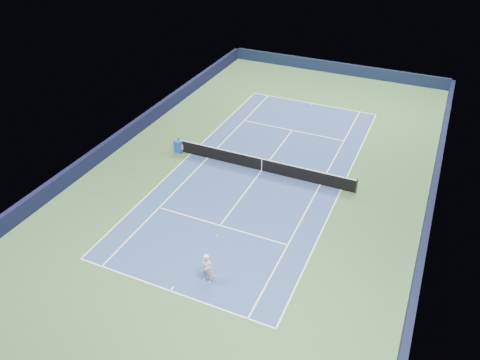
% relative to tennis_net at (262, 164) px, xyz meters
% --- Properties ---
extents(ground, '(40.00, 40.00, 0.00)m').
position_rel_tennis_net_xyz_m(ground, '(0.00, 0.00, -0.50)').
color(ground, '#33572F').
rests_on(ground, ground).
extents(wall_far, '(22.00, 0.35, 1.10)m').
position_rel_tennis_net_xyz_m(wall_far, '(0.00, 19.82, 0.05)').
color(wall_far, black).
rests_on(wall_far, ground).
extents(wall_right, '(0.35, 40.00, 1.10)m').
position_rel_tennis_net_xyz_m(wall_right, '(10.82, 0.00, 0.05)').
color(wall_right, black).
rests_on(wall_right, ground).
extents(wall_left, '(0.35, 40.00, 1.10)m').
position_rel_tennis_net_xyz_m(wall_left, '(-10.82, 0.00, 0.05)').
color(wall_left, black).
rests_on(wall_left, ground).
extents(court_surface, '(10.97, 23.77, 0.01)m').
position_rel_tennis_net_xyz_m(court_surface, '(0.00, 0.00, -0.50)').
color(court_surface, navy).
rests_on(court_surface, ground).
extents(baseline_far, '(10.97, 0.08, 0.00)m').
position_rel_tennis_net_xyz_m(baseline_far, '(0.00, 11.88, -0.50)').
color(baseline_far, white).
rests_on(baseline_far, ground).
extents(baseline_near, '(10.97, 0.08, 0.00)m').
position_rel_tennis_net_xyz_m(baseline_near, '(0.00, -11.88, -0.50)').
color(baseline_near, white).
rests_on(baseline_near, ground).
extents(sideline_doubles_right, '(0.08, 23.77, 0.00)m').
position_rel_tennis_net_xyz_m(sideline_doubles_right, '(5.49, 0.00, -0.50)').
color(sideline_doubles_right, white).
rests_on(sideline_doubles_right, ground).
extents(sideline_doubles_left, '(0.08, 23.77, 0.00)m').
position_rel_tennis_net_xyz_m(sideline_doubles_left, '(-5.49, 0.00, -0.50)').
color(sideline_doubles_left, white).
rests_on(sideline_doubles_left, ground).
extents(sideline_singles_right, '(0.08, 23.77, 0.00)m').
position_rel_tennis_net_xyz_m(sideline_singles_right, '(4.12, 0.00, -0.50)').
color(sideline_singles_right, white).
rests_on(sideline_singles_right, ground).
extents(sideline_singles_left, '(0.08, 23.77, 0.00)m').
position_rel_tennis_net_xyz_m(sideline_singles_left, '(-4.12, 0.00, -0.50)').
color(sideline_singles_left, white).
rests_on(sideline_singles_left, ground).
extents(service_line_far, '(8.23, 0.08, 0.00)m').
position_rel_tennis_net_xyz_m(service_line_far, '(0.00, 6.40, -0.50)').
color(service_line_far, white).
rests_on(service_line_far, ground).
extents(service_line_near, '(8.23, 0.08, 0.00)m').
position_rel_tennis_net_xyz_m(service_line_near, '(0.00, -6.40, -0.50)').
color(service_line_near, white).
rests_on(service_line_near, ground).
extents(center_service_line, '(0.08, 12.80, 0.00)m').
position_rel_tennis_net_xyz_m(center_service_line, '(0.00, 0.00, -0.50)').
color(center_service_line, white).
rests_on(center_service_line, ground).
extents(center_mark_far, '(0.08, 0.30, 0.00)m').
position_rel_tennis_net_xyz_m(center_mark_far, '(0.00, 11.73, -0.50)').
color(center_mark_far, white).
rests_on(center_mark_far, ground).
extents(center_mark_near, '(0.08, 0.30, 0.00)m').
position_rel_tennis_net_xyz_m(center_mark_near, '(0.00, -11.73, -0.50)').
color(center_mark_near, white).
rests_on(center_mark_near, ground).
extents(tennis_net, '(12.90, 0.10, 1.07)m').
position_rel_tennis_net_xyz_m(tennis_net, '(0.00, 0.00, 0.00)').
color(tennis_net, black).
rests_on(tennis_net, ground).
extents(sponsor_cube, '(0.62, 0.54, 0.94)m').
position_rel_tennis_net_xyz_m(sponsor_cube, '(-6.40, -0.08, -0.04)').
color(sponsor_cube, '#1D3FB0').
rests_on(sponsor_cube, ground).
extents(tennis_player, '(0.79, 1.26, 2.26)m').
position_rel_tennis_net_xyz_m(tennis_player, '(1.34, -10.56, 0.34)').
color(tennis_player, silver).
rests_on(tennis_player, ground).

